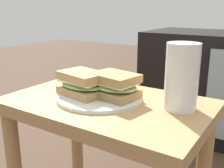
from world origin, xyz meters
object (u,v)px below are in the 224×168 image
(sandwich_back, at_px, (114,85))
(beer_glass, at_px, (182,78))
(sandwich_front, at_px, (83,83))
(plate, at_px, (99,97))

(sandwich_back, relative_size, beer_glass, 0.87)
(sandwich_back, bearing_deg, beer_glass, 12.36)
(sandwich_front, distance_m, sandwich_back, 0.09)
(sandwich_front, bearing_deg, plate, 18.77)
(plate, distance_m, beer_glass, 0.24)
(sandwich_back, xyz_separation_m, beer_glass, (0.17, 0.04, 0.04))
(sandwich_back, height_order, beer_glass, beer_glass)
(plate, height_order, sandwich_back, sandwich_back)
(plate, xyz_separation_m, sandwich_back, (0.04, 0.01, 0.04))
(plate, bearing_deg, beer_glass, 13.68)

